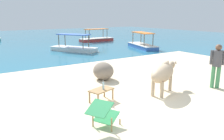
{
  "coord_description": "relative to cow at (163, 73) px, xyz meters",
  "views": [
    {
      "loc": [
        -4.47,
        -4.21,
        2.66
      ],
      "look_at": [
        0.3,
        3.0,
        0.55
      ],
      "focal_mm": 36.0,
      "sensor_mm": 36.0,
      "label": 1
    }
  ],
  "objects": [
    {
      "name": "water_surface",
      "position": [
        -1.06,
        21.01,
        -0.75
      ],
      "size": [
        60.0,
        36.0,
        0.03
      ],
      "primitive_type": "cube",
      "color": "teal",
      "rests_on": "ground"
    },
    {
      "name": "shore_rock_large",
      "position": [
        -0.82,
        2.58,
        -0.35
      ],
      "size": [
        0.99,
        1.14,
        0.73
      ],
      "primitive_type": "ellipsoid",
      "rotation": [
        0.0,
        0.0,
        1.39
      ],
      "color": "gray",
      "rests_on": "sand_beach"
    },
    {
      "name": "boat_red",
      "position": [
        6.21,
        15.49,
        -0.46
      ],
      "size": [
        3.7,
        1.26,
        1.29
      ],
      "rotation": [
        0.0,
        0.0,
        0.03
      ],
      "color": "#C63833",
      "rests_on": "water_surface"
    },
    {
      "name": "bottle",
      "position": [
        -2.11,
        0.45,
        -0.2
      ],
      "size": [
        0.07,
        0.07,
        0.3
      ],
      "color": "#A3C6D1",
      "rests_on": "low_bench_table"
    },
    {
      "name": "person_standing",
      "position": [
        2.04,
        -0.66,
        0.23
      ],
      "size": [
        0.36,
        0.41,
        1.62
      ],
      "rotation": [
        0.0,
        0.0,
        3.85
      ],
      "color": "#428956",
      "rests_on": "sand_beach"
    },
    {
      "name": "boat_white",
      "position": [
        1.38,
        10.49,
        -0.46
      ],
      "size": [
        2.88,
        3.74,
        1.29
      ],
      "rotation": [
        0.0,
        0.0,
        5.25
      ],
      "color": "white",
      "rests_on": "water_surface"
    },
    {
      "name": "cow",
      "position": [
        0.0,
        0.0,
        0.0
      ],
      "size": [
        1.9,
        1.15,
        1.08
      ],
      "rotation": [
        0.0,
        0.0,
        0.42
      ],
      "color": "tan",
      "rests_on": "sand_beach"
    },
    {
      "name": "sand_beach",
      "position": [
        -1.06,
        -0.99,
        -0.73
      ],
      "size": [
        18.0,
        14.0,
        0.04
      ],
      "primitive_type": "cube",
      "color": "beige",
      "rests_on": "ground"
    },
    {
      "name": "boat_blue",
      "position": [
        6.84,
        8.92,
        -0.46
      ],
      "size": [
        2.06,
        3.85,
        1.29
      ],
      "rotation": [
        0.0,
        0.0,
        4.45
      ],
      "color": "#3866B7",
      "rests_on": "water_surface"
    },
    {
      "name": "low_bench_table",
      "position": [
        -2.15,
        0.5,
        -0.39
      ],
      "size": [
        0.85,
        0.64,
        0.39
      ],
      "rotation": [
        0.0,
        0.0,
        0.29
      ],
      "color": "#A37A4C",
      "rests_on": "sand_beach"
    },
    {
      "name": "deck_chair_near",
      "position": [
        -3.01,
        -1.01,
        -0.33
      ],
      "size": [
        0.92,
        0.82,
        0.68
      ],
      "rotation": [
        0.0,
        0.0,
        0.47
      ],
      "color": "#A37A4C",
      "rests_on": "sand_beach"
    }
  ]
}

